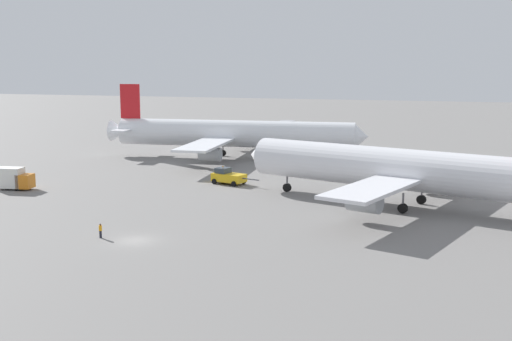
% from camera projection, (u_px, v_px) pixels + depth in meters
% --- Properties ---
extents(ground_plane, '(600.00, 600.00, 0.00)m').
position_uv_depth(ground_plane, '(135.00, 241.00, 70.74)').
color(ground_plane, slate).
extents(airliner_at_gate_left, '(55.58, 46.56, 15.47)m').
position_uv_depth(airliner_at_gate_left, '(233.00, 134.00, 131.83)').
color(airliner_at_gate_left, white).
rests_on(airliner_at_gate_left, ground).
extents(airliner_being_pushed, '(47.70, 39.61, 15.68)m').
position_uv_depth(airliner_being_pushed, '(395.00, 169.00, 87.32)').
color(airliner_being_pushed, silver).
rests_on(airliner_being_pushed, ground).
extents(pushback_tug, '(8.78, 4.24, 2.96)m').
position_uv_depth(pushback_tug, '(228.00, 176.00, 104.32)').
color(pushback_tug, gold).
rests_on(pushback_tug, ground).
extents(gse_catering_truck_tall, '(6.14, 3.28, 3.50)m').
position_uv_depth(gse_catering_truck_tall, '(14.00, 179.00, 99.56)').
color(gse_catering_truck_tall, orange).
rests_on(gse_catering_truck_tall, ground).
extents(ground_crew_ramp_agent_by_cones, '(0.36, 0.50, 1.68)m').
position_uv_depth(ground_crew_ramp_agent_by_cones, '(100.00, 230.00, 71.68)').
color(ground_crew_ramp_agent_by_cones, black).
rests_on(ground_crew_ramp_agent_by_cones, ground).
extents(jet_bridge, '(8.69, 21.38, 5.75)m').
position_uv_depth(jet_bridge, '(271.00, 130.00, 151.68)').
color(jet_bridge, '#B7B7BC').
rests_on(jet_bridge, ground).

